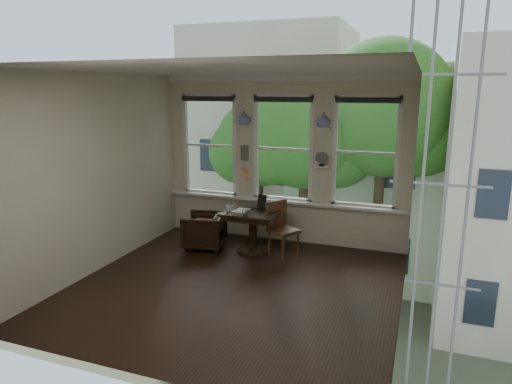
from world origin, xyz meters
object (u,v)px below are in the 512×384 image
at_px(table, 253,231).
at_px(side_chair_right, 284,230).
at_px(mug, 228,209).
at_px(laptop, 258,209).
at_px(armchair_left, 204,231).

xyz_separation_m(table, side_chair_right, (0.55, -0.02, 0.09)).
bearing_deg(mug, table, 27.89).
relative_size(laptop, mug, 3.22).
xyz_separation_m(armchair_left, side_chair_right, (1.44, 0.07, 0.15)).
bearing_deg(side_chair_right, armchair_left, 124.95).
bearing_deg(table, mug, -152.11).
bearing_deg(laptop, side_chair_right, -8.45).
distance_m(table, laptop, 0.40).
bearing_deg(laptop, mug, -148.66).
relative_size(table, side_chair_right, 0.98).
height_order(armchair_left, mug, mug).
distance_m(table, armchair_left, 0.90).
relative_size(side_chair_right, mug, 9.65).
relative_size(armchair_left, side_chair_right, 0.75).
distance_m(armchair_left, side_chair_right, 1.45).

